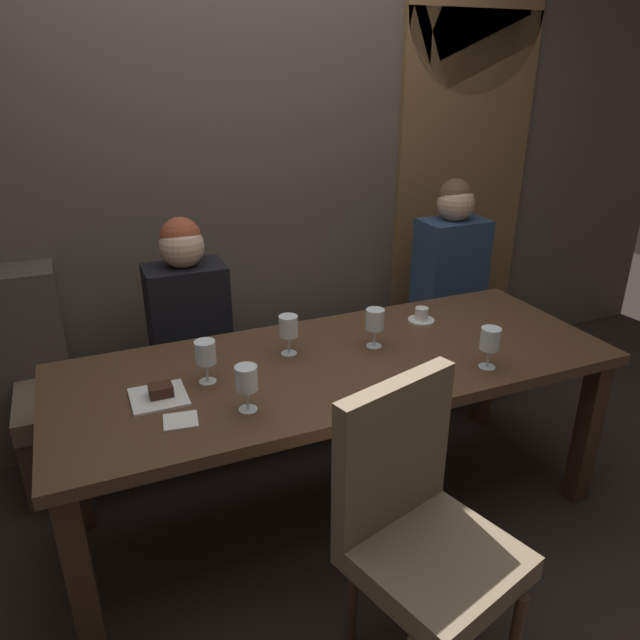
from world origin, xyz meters
name	(u,v)px	position (x,y,z in m)	size (l,w,h in m)	color
ground	(337,508)	(0.00, 0.00, 0.00)	(9.00, 9.00, 0.00)	black
back_wall_tiled	(242,130)	(0.00, 1.22, 1.50)	(6.00, 0.12, 3.00)	brown
arched_door	(464,146)	(1.35, 1.15, 1.36)	(0.90, 0.05, 2.55)	brown
dining_table	(338,379)	(0.00, 0.00, 0.65)	(2.20, 0.84, 0.74)	#412B1C
banquette_bench	(282,391)	(0.00, 0.70, 0.23)	(2.50, 0.44, 0.45)	#4A3C2E
chair_near_side	(417,519)	(-0.07, -0.72, 0.56)	(0.55, 0.55, 0.98)	#4C3321
diner_redhead	(187,302)	(-0.45, 0.69, 0.80)	(0.36, 0.24, 0.75)	black
diner_bearded	(451,257)	(1.02, 0.73, 0.83)	(0.36, 0.24, 0.81)	navy
wine_glass_end_right	(205,354)	(-0.52, 0.03, 0.85)	(0.08, 0.08, 0.16)	silver
wine_glass_far_left	(490,341)	(0.50, -0.28, 0.85)	(0.08, 0.08, 0.16)	silver
wine_glass_end_left	(375,321)	(0.19, 0.05, 0.85)	(0.08, 0.08, 0.16)	silver
wine_glass_far_right	(288,328)	(-0.16, 0.13, 0.85)	(0.08, 0.08, 0.16)	silver
wine_glass_near_left	(246,379)	(-0.44, -0.22, 0.86)	(0.08, 0.08, 0.16)	silver
espresso_cup	(421,316)	(0.51, 0.21, 0.77)	(0.12, 0.12, 0.06)	white
dessert_plate	(159,395)	(-0.70, -0.02, 0.75)	(0.19, 0.19, 0.05)	white
folded_napkin	(181,421)	(-0.66, -0.20, 0.74)	(0.11, 0.10, 0.01)	silver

